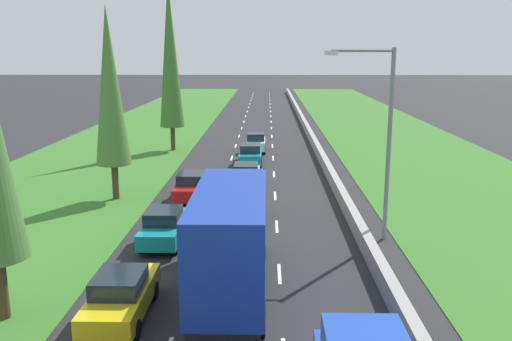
% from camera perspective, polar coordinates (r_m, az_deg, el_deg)
% --- Properties ---
extents(ground_plane, '(300.00, 300.00, 0.00)m').
position_cam_1_polar(ground_plane, '(59.89, -0.00, 4.12)').
color(ground_plane, '#28282B').
rests_on(ground_plane, ground).
extents(grass_verge_left, '(14.00, 140.00, 0.04)m').
position_cam_1_polar(grass_verge_left, '(61.46, -11.91, 4.09)').
color(grass_verge_left, '#387528').
rests_on(grass_verge_left, ground).
extents(grass_verge_right, '(14.00, 140.00, 0.04)m').
position_cam_1_polar(grass_verge_right, '(61.30, 13.57, 3.98)').
color(grass_verge_right, '#387528').
rests_on(grass_verge_right, ground).
extents(median_barrier, '(0.44, 120.00, 0.85)m').
position_cam_1_polar(median_barrier, '(59.99, 5.47, 4.49)').
color(median_barrier, '#9E9B93').
rests_on(median_barrier, ground).
extents(lane_markings, '(3.64, 116.00, 0.01)m').
position_cam_1_polar(lane_markings, '(59.89, -0.00, 4.13)').
color(lane_markings, white).
rests_on(lane_markings, ground).
extents(yellow_sedan_left_lane, '(1.82, 4.50, 1.64)m').
position_cam_1_polar(yellow_sedan_left_lane, '(18.96, -14.22, -12.80)').
color(yellow_sedan_left_lane, yellow).
rests_on(yellow_sedan_left_lane, ground).
extents(teal_sedan_left_lane, '(1.82, 4.50, 1.64)m').
position_cam_1_polar(teal_sedan_left_lane, '(25.59, -9.76, -5.83)').
color(teal_sedan_left_lane, teal).
rests_on(teal_sedan_left_lane, ground).
extents(blue_box_truck_centre_lane, '(2.46, 9.40, 4.18)m').
position_cam_1_polar(blue_box_truck_centre_lane, '(19.60, -2.58, -7.20)').
color(blue_box_truck_centre_lane, black).
rests_on(blue_box_truck_centre_lane, ground).
extents(maroon_sedan_centre_lane, '(1.82, 4.50, 1.64)m').
position_cam_1_polar(maroon_sedan_centre_lane, '(28.84, -1.49, -3.53)').
color(maroon_sedan_centre_lane, maroon).
rests_on(maroon_sedan_centre_lane, ground).
extents(silver_sedan_centre_lane, '(1.82, 4.50, 1.64)m').
position_cam_1_polar(silver_sedan_centre_lane, '(35.17, -1.06, -0.57)').
color(silver_sedan_centre_lane, silver).
rests_on(silver_sedan_centre_lane, ground).
extents(teal_sedan_centre_lane, '(1.82, 4.50, 1.64)m').
position_cam_1_polar(teal_sedan_centre_lane, '(42.59, -0.60, 1.75)').
color(teal_sedan_centre_lane, teal).
rests_on(teal_sedan_centre_lane, ground).
extents(white_hatchback_centre_lane, '(1.74, 3.90, 1.72)m').
position_cam_1_polar(white_hatchback_centre_lane, '(47.92, -0.02, 3.00)').
color(white_hatchback_centre_lane, white).
rests_on(white_hatchback_centre_lane, ground).
extents(red_sedan_left_lane, '(1.82, 4.50, 1.64)m').
position_cam_1_polar(red_sedan_left_lane, '(32.78, -6.88, -1.64)').
color(red_sedan_left_lane, red).
rests_on(red_sedan_left_lane, ground).
extents(poplar_tree_second, '(2.09, 2.09, 11.49)m').
position_cam_1_polar(poplar_tree_second, '(32.64, -15.35, 8.60)').
color(poplar_tree_second, '#4C3823').
rests_on(poplar_tree_second, ground).
extents(poplar_tree_third, '(2.17, 2.17, 14.91)m').
position_cam_1_polar(poplar_tree_third, '(48.50, -9.16, 12.07)').
color(poplar_tree_third, '#4C3823').
rests_on(poplar_tree_third, ground).
extents(street_light_mast, '(3.20, 0.28, 9.00)m').
position_cam_1_polar(street_light_mast, '(25.33, 13.32, 4.12)').
color(street_light_mast, gray).
rests_on(street_light_mast, ground).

